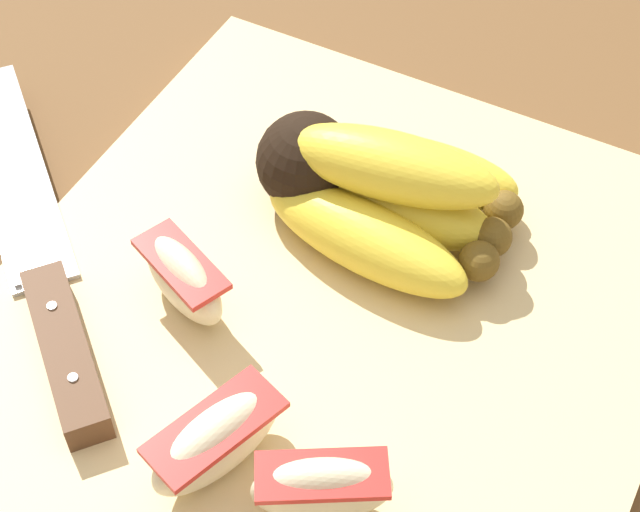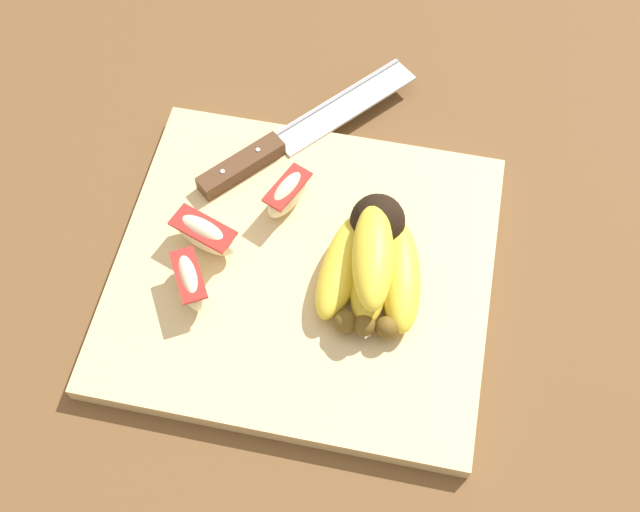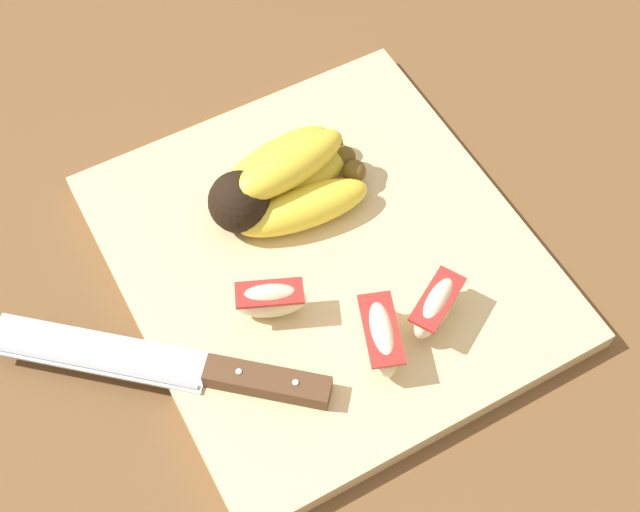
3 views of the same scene
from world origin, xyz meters
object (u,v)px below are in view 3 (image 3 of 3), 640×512
apple_wedge_far (380,336)px  chefs_knife (208,372)px  apple_wedge_middle (436,306)px  banana_bunch (282,183)px  apple_wedge_near (270,300)px

apple_wedge_far → chefs_knife: bearing=71.8°
apple_wedge_middle → apple_wedge_far: 0.05m
apple_wedge_middle → chefs_knife: bearing=77.0°
banana_bunch → apple_wedge_middle: banana_bunch is taller
apple_wedge_near → apple_wedge_middle: same height
chefs_knife → apple_wedge_middle: apple_wedge_middle is taller
chefs_knife → apple_wedge_near: apple_wedge_near is taller
chefs_knife → apple_wedge_near: (0.03, -0.07, 0.01)m
banana_bunch → apple_wedge_far: bearing=-179.7°
apple_wedge_middle → apple_wedge_far: (-0.00, 0.05, -0.00)m
banana_bunch → chefs_knife: bearing=133.3°
apple_wedge_near → apple_wedge_far: bearing=-138.4°
apple_wedge_middle → apple_wedge_far: size_ratio=0.87×
banana_bunch → apple_wedge_far: (-0.17, -0.00, -0.00)m
apple_wedge_middle → banana_bunch: bearing=17.9°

